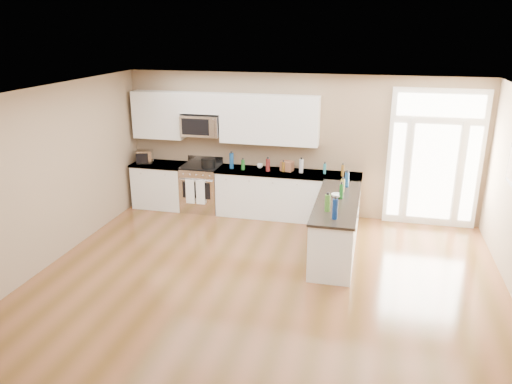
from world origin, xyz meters
TOP-DOWN VIEW (x-y plane):
  - ground at (0.00, 0.00)m, footprint 8.00×8.00m
  - room_shell at (0.00, 0.00)m, footprint 8.00×8.00m
  - back_cabinet_left at (-2.87, 3.69)m, footprint 1.10×0.66m
  - back_cabinet_right at (-0.16, 3.69)m, footprint 2.85×0.66m
  - peninsula_cabinet at (0.93, 2.24)m, footprint 0.69×2.32m
  - upper_cabinet_left at (-2.88, 3.83)m, footprint 1.04×0.33m
  - upper_cabinet_right at (-0.57, 3.83)m, footprint 1.94×0.33m
  - upper_cabinet_short at (-1.95, 3.83)m, footprint 0.82×0.33m
  - microwave at (-1.95, 3.80)m, footprint 0.78×0.41m
  - entry_door at (2.55, 3.95)m, footprint 1.70×0.10m
  - kitchen_range at (-1.95, 3.69)m, footprint 0.77×0.68m
  - stockpot at (-1.75, 3.57)m, footprint 0.31×0.31m
  - toaster_oven at (-3.16, 3.65)m, footprint 0.37×0.32m
  - cardboard_box at (-0.19, 3.77)m, footprint 0.27×0.23m
  - bowl_left at (-3.10, 3.71)m, footprint 0.19×0.19m
  - bowl_peninsula at (0.90, 2.39)m, footprint 0.21×0.21m
  - cup_counter at (-0.75, 3.82)m, footprint 0.14×0.14m
  - counter_bottles at (0.20, 2.96)m, footprint 2.40×2.42m

SIDE VIEW (x-z plane):
  - ground at x=0.00m, z-range 0.00..0.00m
  - peninsula_cabinet at x=0.93m, z-range -0.04..0.90m
  - back_cabinet_right at x=-0.16m, z-range -0.03..0.91m
  - back_cabinet_left at x=-2.87m, z-range -0.03..0.91m
  - kitchen_range at x=-1.95m, z-range -0.06..1.02m
  - bowl_left at x=-3.10m, z-range 0.94..0.98m
  - bowl_peninsula at x=0.90m, z-range 0.94..1.00m
  - cup_counter at x=-0.75m, z-range 0.94..1.03m
  - cardboard_box at x=-0.19m, z-range 0.94..1.13m
  - stockpot at x=-1.75m, z-range 0.95..1.17m
  - counter_bottles at x=0.20m, z-range 0.91..1.22m
  - toaster_oven at x=-3.16m, z-range 0.94..1.21m
  - entry_door at x=2.55m, z-range 0.00..2.60m
  - room_shell at x=0.00m, z-range -2.29..5.71m
  - microwave at x=-1.95m, z-range 1.55..1.97m
  - upper_cabinet_left at x=-2.88m, z-range 1.45..2.40m
  - upper_cabinet_right at x=-0.57m, z-range 1.45..2.40m
  - upper_cabinet_short at x=-1.95m, z-range 2.00..2.40m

